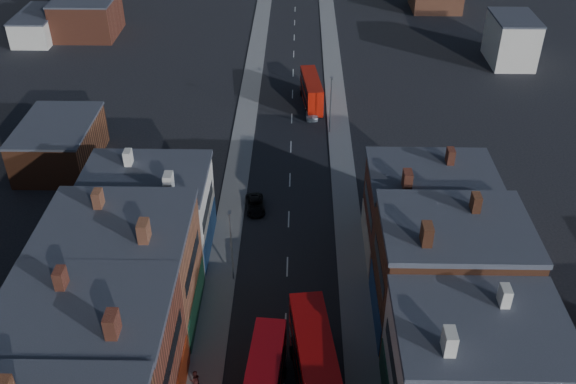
{
  "coord_description": "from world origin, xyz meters",
  "views": [
    {
      "loc": [
        1.0,
        -16.95,
        42.02
      ],
      "look_at": [
        0.0,
        35.89,
        6.41
      ],
      "focal_mm": 40.0,
      "sensor_mm": 36.0,
      "label": 1
    }
  ],
  "objects_px": {
    "bus_1": "(316,369)",
    "car_2": "(255,205)",
    "ped_1": "(195,380)",
    "bus_2": "(311,91)",
    "car_3": "(311,113)"
  },
  "relations": [
    {
      "from": "bus_1",
      "to": "car_2",
      "type": "height_order",
      "value": "bus_1"
    },
    {
      "from": "car_3",
      "to": "ped_1",
      "type": "height_order",
      "value": "ped_1"
    },
    {
      "from": "bus_1",
      "to": "bus_2",
      "type": "xyz_separation_m",
      "value": [
        0.28,
        51.84,
        -0.58
      ]
    },
    {
      "from": "bus_1",
      "to": "car_3",
      "type": "relative_size",
      "value": 2.99
    },
    {
      "from": "car_2",
      "to": "bus_1",
      "type": "bearing_deg",
      "value": -83.73
    },
    {
      "from": "bus_1",
      "to": "car_2",
      "type": "xyz_separation_m",
      "value": [
        -6.31,
        25.26,
        -2.24
      ]
    },
    {
      "from": "bus_1",
      "to": "ped_1",
      "type": "bearing_deg",
      "value": 170.72
    },
    {
      "from": "bus_2",
      "to": "car_3",
      "type": "bearing_deg",
      "value": -96.68
    },
    {
      "from": "car_2",
      "to": "car_3",
      "type": "bearing_deg",
      "value": 66.17
    },
    {
      "from": "ped_1",
      "to": "car_2",
      "type": "bearing_deg",
      "value": -114.01
    },
    {
      "from": "bus_2",
      "to": "car_2",
      "type": "bearing_deg",
      "value": -110.51
    },
    {
      "from": "bus_1",
      "to": "bus_2",
      "type": "relative_size",
      "value": 1.26
    },
    {
      "from": "bus_1",
      "to": "ped_1",
      "type": "distance_m",
      "value": 9.76
    },
    {
      "from": "ped_1",
      "to": "bus_2",
      "type": "bearing_deg",
      "value": -117.37
    },
    {
      "from": "bus_2",
      "to": "car_3",
      "type": "xyz_separation_m",
      "value": [
        -0.01,
        -3.72,
        -1.66
      ]
    }
  ]
}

